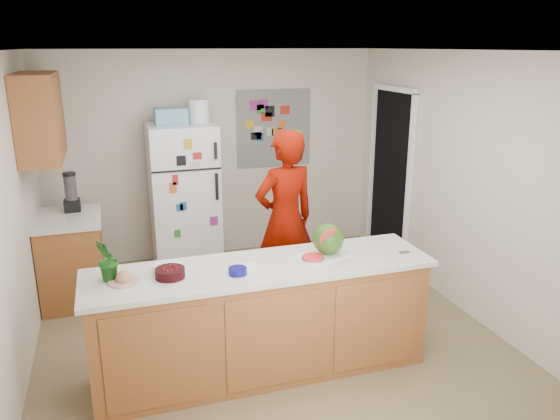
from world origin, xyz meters
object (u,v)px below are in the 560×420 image
object	(u,v)px
watermelon	(328,238)
cherry_bowl	(170,273)
refrigerator	(184,198)
person	(285,220)

from	to	relation	value
watermelon	cherry_bowl	distance (m)	1.27
refrigerator	watermelon	distance (m)	2.48
watermelon	refrigerator	bearing A→B (deg)	109.48
person	watermelon	xyz separation A→B (m)	(0.02, -1.04, 0.17)
person	watermelon	distance (m)	1.06
refrigerator	cherry_bowl	size ratio (longest dim) A/B	7.85
watermelon	cherry_bowl	bearing A→B (deg)	-176.93
refrigerator	person	xyz separation A→B (m)	(0.80, -1.28, 0.04)
person	cherry_bowl	world-z (taller)	person
refrigerator	cherry_bowl	bearing A→B (deg)	-100.49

